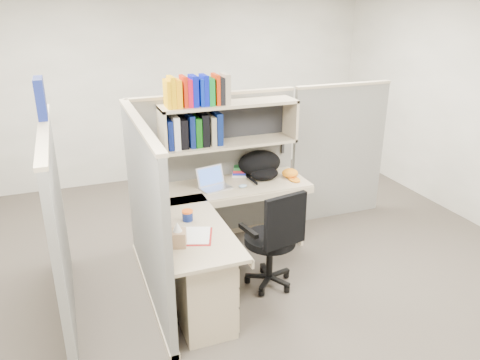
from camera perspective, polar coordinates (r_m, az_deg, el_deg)
name	(u,v)px	position (r m, az deg, el deg)	size (l,w,h in m)	color
ground	(245,276)	(4.66, 0.55, -11.58)	(6.00, 6.00, 0.00)	#38312B
room_shell	(245,112)	(4.01, 0.64, 8.23)	(6.00, 6.00, 6.00)	#AAA799
cubicle	(192,178)	(4.53, -5.82, 0.24)	(3.79, 1.84, 1.95)	slate
desk	(213,258)	(4.08, -3.37, -9.52)	(1.74, 1.75, 0.73)	tan
laptop	(215,179)	(4.69, -3.03, 0.16)	(0.30, 0.30, 0.22)	silver
backpack	(262,165)	(4.98, 2.67, 1.85)	(0.47, 0.36, 0.28)	black
orange_cap	(290,173)	(5.03, 6.12, 0.83)	(0.17, 0.20, 0.09)	orange
snack_canister	(188,215)	(4.07, -6.42, -4.30)	(0.10, 0.10, 0.09)	navy
tissue_box	(178,234)	(3.66, -7.61, -6.55)	(0.13, 0.13, 0.20)	#A5805D
mouse	(243,186)	(4.74, 0.34, -0.74)	(0.09, 0.06, 0.03)	#8DADC8
paper_cup	(217,178)	(4.87, -2.80, 0.23)	(0.07, 0.07, 0.09)	white
book_stack	(239,170)	(5.09, -0.09, 1.22)	(0.15, 0.20, 0.10)	gray
loose_paper	(196,235)	(3.84, -5.40, -6.72)	(0.22, 0.30, 0.00)	white
task_chair	(272,254)	(4.32, 3.98, -8.98)	(0.55, 0.51, 0.99)	black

